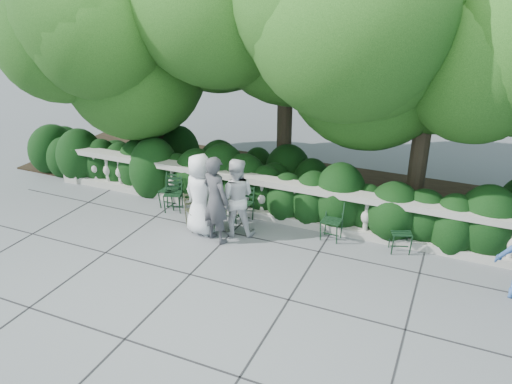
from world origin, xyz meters
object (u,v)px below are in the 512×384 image
at_px(chair_b, 173,213).
at_px(chair_f, 400,255).
at_px(person_woman_grey, 216,200).
at_px(chair_d, 229,223).
at_px(chair_a, 167,209).
at_px(chair_e, 328,242).
at_px(chair_weathered, 200,231).
at_px(person_casual_man, 236,197).
at_px(chair_c, 240,223).
at_px(person_businessman, 201,194).

distance_m(chair_b, chair_f, 5.28).
height_order(chair_f, person_woman_grey, person_woman_grey).
bearing_deg(chair_b, chair_d, -18.24).
height_order(chair_b, chair_f, same).
bearing_deg(person_woman_grey, chair_a, -4.45).
bearing_deg(chair_b, chair_f, -18.36).
distance_m(chair_e, person_woman_grey, 2.57).
relative_size(chair_weathered, person_casual_man, 0.48).
bearing_deg(person_woman_grey, chair_c, -76.96).
distance_m(chair_b, person_businessman, 1.52).
height_order(chair_weathered, person_casual_man, person_casual_man).
relative_size(chair_f, person_casual_man, 0.48).
height_order(chair_e, person_woman_grey, person_woman_grey).
bearing_deg(chair_a, chair_f, 1.06).
distance_m(chair_c, chair_f, 3.59).
height_order(chair_c, person_woman_grey, person_woman_grey).
bearing_deg(chair_b, chair_c, -15.18).
distance_m(chair_f, person_woman_grey, 3.94).
xyz_separation_m(chair_f, person_businessman, (-4.18, -0.76, 0.91)).
relative_size(chair_c, person_businessman, 0.46).
relative_size(chair_e, person_woman_grey, 0.44).
distance_m(chair_a, chair_e, 4.03).
height_order(chair_weathered, person_businessman, person_businessman).
xyz_separation_m(chair_a, chair_weathered, (1.27, -0.65, 0.00)).
distance_m(chair_b, person_casual_man, 2.03).
xyz_separation_m(chair_c, chair_d, (-0.23, -0.10, 0.00)).
distance_m(chair_a, person_businessman, 1.75).
relative_size(chair_d, person_casual_man, 0.48).
xyz_separation_m(chair_a, person_woman_grey, (1.81, -0.85, 0.95)).
xyz_separation_m(person_woman_grey, person_casual_man, (0.24, 0.44, -0.08)).
distance_m(chair_c, person_businessman, 1.29).
bearing_deg(chair_d, chair_f, -2.49).
bearing_deg(person_woman_grey, chair_b, -3.89).
relative_size(chair_a, person_businessman, 0.46).
distance_m(chair_e, chair_f, 1.49).
height_order(chair_b, person_businessman, person_businessman).
height_order(chair_d, chair_weathered, same).
height_order(chair_e, chair_weathered, same).
height_order(chair_c, chair_e, same).
distance_m(chair_d, chair_weathered, 0.72).
bearing_deg(chair_a, chair_d, -2.16).
bearing_deg(chair_b, person_casual_man, -29.52).
height_order(chair_b, chair_e, same).
xyz_separation_m(chair_e, person_casual_man, (-1.98, -0.43, 0.87)).
distance_m(chair_c, chair_weathered, 0.95).
bearing_deg(person_casual_man, person_woman_grey, 43.09).
bearing_deg(chair_weathered, person_casual_man, -37.04).
relative_size(chair_f, person_woman_grey, 0.44).
height_order(chair_d, person_businessman, person_businessman).
relative_size(chair_d, chair_f, 1.00).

